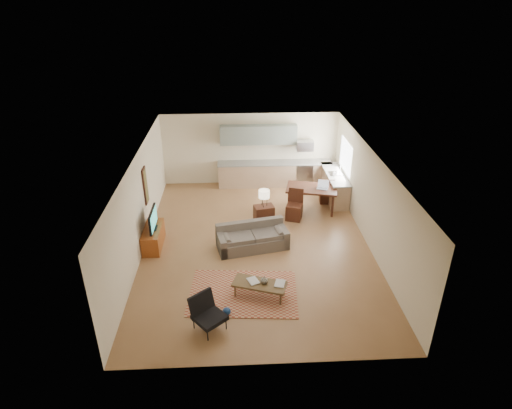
{
  "coord_description": "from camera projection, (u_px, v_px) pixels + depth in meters",
  "views": [
    {
      "loc": [
        -0.57,
        -10.66,
        6.73
      ],
      "look_at": [
        0.0,
        0.3,
        1.15
      ],
      "focal_mm": 30.0,
      "sensor_mm": 36.0,
      "label": 1
    }
  ],
  "objects": [
    {
      "name": "upper_cabinets",
      "position": [
        258.0,
        135.0,
        15.55
      ],
      "size": [
        2.8,
        0.34,
        0.7
      ],
      "primitive_type": "cube",
      "color": "gray",
      "rests_on": "room"
    },
    {
      "name": "vase",
      "position": [
        264.0,
        280.0,
        10.25
      ],
      "size": [
        0.21,
        0.21,
        0.18
      ],
      "primitive_type": "imported",
      "rotation": [
        0.0,
        0.0,
        -0.09
      ],
      "color": "black",
      "rests_on": "coffee_table"
    },
    {
      "name": "console_table",
      "position": [
        264.0,
        216.0,
        13.38
      ],
      "size": [
        0.67,
        0.52,
        0.69
      ],
      "primitive_type": null,
      "rotation": [
        0.0,
        0.0,
        0.22
      ],
      "color": "#35190F",
      "rests_on": "floor"
    },
    {
      "name": "book_b",
      "position": [
        275.0,
        283.0,
        10.27
      ],
      "size": [
        0.41,
        0.45,
        0.02
      ],
      "primitive_type": "imported",
      "rotation": [
        0.0,
        0.0,
        -0.28
      ],
      "color": "navy",
      "rests_on": "coffee_table"
    },
    {
      "name": "laptop",
      "position": [
        323.0,
        185.0,
        13.96
      ],
      "size": [
        0.43,
        0.38,
        0.26
      ],
      "primitive_type": null,
      "rotation": [
        0.0,
        0.0,
        -0.4
      ],
      "color": "#A5A8AD",
      "rests_on": "dining_table"
    },
    {
      "name": "tv_credenza",
      "position": [
        153.0,
        237.0,
        12.34
      ],
      "size": [
        0.49,
        1.27,
        0.59
      ],
      "primitive_type": null,
      "color": "brown",
      "rests_on": "floor"
    },
    {
      "name": "window_right",
      "position": [
        346.0,
        156.0,
        14.68
      ],
      "size": [
        0.02,
        1.4,
        1.05
      ],
      "primitive_type": "cube",
      "color": "white",
      "rests_on": "room"
    },
    {
      "name": "kitchen_range",
      "position": [
        303.0,
        173.0,
        16.17
      ],
      "size": [
        0.62,
        0.62,
        0.9
      ],
      "primitive_type": "cube",
      "color": "#A5A8AD",
      "rests_on": "ground"
    },
    {
      "name": "kitchen_counter_back",
      "position": [
        274.0,
        174.0,
        16.12
      ],
      "size": [
        4.26,
        0.64,
        0.92
      ],
      "primitive_type": null,
      "color": "tan",
      "rests_on": "ground"
    },
    {
      "name": "dining_chair_far",
      "position": [
        327.0,
        190.0,
        14.82
      ],
      "size": [
        0.49,
        0.51,
        0.94
      ],
      "primitive_type": null,
      "rotation": [
        0.0,
        0.0,
        3.05
      ],
      "color": "#35190F",
      "rests_on": "floor"
    },
    {
      "name": "dining_table",
      "position": [
        311.0,
        199.0,
        14.29
      ],
      "size": [
        1.82,
        1.29,
        0.84
      ],
      "primitive_type": null,
      "rotation": [
        0.0,
        0.0,
        -0.23
      ],
      "color": "#35190F",
      "rests_on": "floor"
    },
    {
      "name": "kitchen_counter_right",
      "position": [
        334.0,
        185.0,
        15.16
      ],
      "size": [
        0.64,
        2.26,
        0.92
      ],
      "primitive_type": null,
      "color": "tan",
      "rests_on": "ground"
    },
    {
      "name": "triptych",
      "position": [
        247.0,
        139.0,
        15.74
      ],
      "size": [
        1.7,
        0.04,
        0.5
      ],
      "primitive_type": null,
      "color": "#F6EABF",
      "rests_on": "room"
    },
    {
      "name": "table_lamp",
      "position": [
        264.0,
        198.0,
        13.09
      ],
      "size": [
        0.36,
        0.36,
        0.56
      ],
      "primitive_type": null,
      "rotation": [
        0.0,
        0.0,
        0.08
      ],
      "color": "beige",
      "rests_on": "console_table"
    },
    {
      "name": "coffee_table",
      "position": [
        260.0,
        290.0,
        10.36
      ],
      "size": [
        1.39,
        0.9,
        0.39
      ],
      "primitive_type": null,
      "rotation": [
        0.0,
        0.0,
        -0.33
      ],
      "color": "#4A361C",
      "rests_on": "floor"
    },
    {
      "name": "kitchen_microwave",
      "position": [
        305.0,
        146.0,
        15.69
      ],
      "size": [
        0.62,
        0.4,
        0.35
      ],
      "primitive_type": "cube",
      "color": "#A5A8AD",
      "rests_on": "room"
    },
    {
      "name": "armchair",
      "position": [
        209.0,
        315.0,
        9.26
      ],
      "size": [
        0.99,
        0.99,
        0.81
      ],
      "primitive_type": null,
      "rotation": [
        0.0,
        0.0,
        0.7
      ],
      "color": "black",
      "rests_on": "floor"
    },
    {
      "name": "rug",
      "position": [
        243.0,
        293.0,
        10.54
      ],
      "size": [
        2.76,
        2.02,
        0.02
      ],
      "primitive_type": "cube",
      "rotation": [
        0.0,
        0.0,
        -0.08
      ],
      "color": "#94392A",
      "rests_on": "floor"
    },
    {
      "name": "tv",
      "position": [
        153.0,
        219.0,
        12.08
      ],
      "size": [
        0.1,
        0.98,
        0.59
      ],
      "primitive_type": null,
      "color": "black",
      "rests_on": "tv_credenza"
    },
    {
      "name": "dining_chair_near",
      "position": [
        294.0,
        205.0,
        13.7
      ],
      "size": [
        0.62,
        0.63,
        1.01
      ],
      "primitive_type": null,
      "rotation": [
        0.0,
        0.0,
        -0.33
      ],
      "color": "#35190F",
      "rests_on": "floor"
    },
    {
      "name": "soap_bottle",
      "position": [
        334.0,
        173.0,
        14.73
      ],
      "size": [
        0.13,
        0.13,
        0.19
      ],
      "primitive_type": "imported",
      "rotation": [
        0.0,
        0.0,
        -0.23
      ],
      "color": "#F6EABF",
      "rests_on": "kitchen_counter_right"
    },
    {
      "name": "wall_art_left",
      "position": [
        146.0,
        186.0,
        12.51
      ],
      "size": [
        0.06,
        0.42,
        1.1
      ],
      "primitive_type": null,
      "color": "olive",
      "rests_on": "room"
    },
    {
      "name": "book_a",
      "position": [
        249.0,
        282.0,
        10.28
      ],
      "size": [
        0.46,
        0.48,
        0.03
      ],
      "primitive_type": "imported",
      "rotation": [
        0.0,
        0.0,
        0.39
      ],
      "color": "maroon",
      "rests_on": "coffee_table"
    },
    {
      "name": "sofa",
      "position": [
        253.0,
        237.0,
        12.22
      ],
      "size": [
        2.24,
        1.33,
        0.73
      ],
      "primitive_type": null,
      "rotation": [
        0.0,
        0.0,
        0.22
      ],
      "color": "#5D544B",
      "rests_on": "floor"
    },
    {
      "name": "room",
      "position": [
        257.0,
        203.0,
        11.95
      ],
      "size": [
        9.0,
        9.0,
        9.0
      ],
      "color": "olive",
      "rests_on": "ground"
    }
  ]
}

